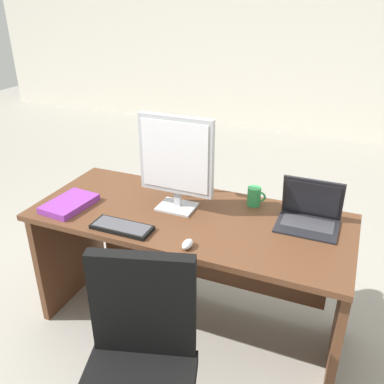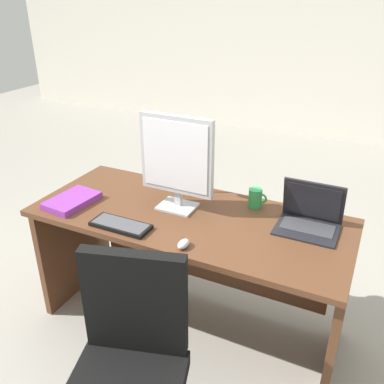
{
  "view_description": "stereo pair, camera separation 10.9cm",
  "coord_description": "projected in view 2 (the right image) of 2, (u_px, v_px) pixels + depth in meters",
  "views": [
    {
      "loc": [
        0.75,
        -1.77,
        1.83
      ],
      "look_at": [
        0.0,
        0.04,
        0.87
      ],
      "focal_mm": 38.89,
      "sensor_mm": 36.0,
      "label": 1
    },
    {
      "loc": [
        0.85,
        -1.72,
        1.83
      ],
      "look_at": [
        0.0,
        0.04,
        0.87
      ],
      "focal_mm": 38.89,
      "sensor_mm": 36.0,
      "label": 2
    }
  ],
  "objects": [
    {
      "name": "desk_lamp",
      "position": [
        192.0,
        152.0,
        2.32
      ],
      "size": [
        0.12,
        0.14,
        0.36
      ],
      "color": "black",
      "rests_on": "desk"
    },
    {
      "name": "laptop",
      "position": [
        310.0,
        213.0,
        2.07
      ],
      "size": [
        0.3,
        0.24,
        0.23
      ],
      "color": "black",
      "rests_on": "desk"
    },
    {
      "name": "book",
      "position": [
        72.0,
        201.0,
        2.31
      ],
      "size": [
        0.22,
        0.3,
        0.04
      ],
      "color": "purple",
      "rests_on": "desk"
    },
    {
      "name": "coffee_mug",
      "position": [
        256.0,
        198.0,
        2.26
      ],
      "size": [
        0.1,
        0.07,
        0.11
      ],
      "color": "green",
      "rests_on": "desk"
    },
    {
      "name": "keyboard",
      "position": [
        121.0,
        225.0,
        2.08
      ],
      "size": [
        0.31,
        0.12,
        0.02
      ],
      "color": "black",
      "rests_on": "desk"
    },
    {
      "name": "ground",
      "position": [
        263.0,
        214.0,
        3.74
      ],
      "size": [
        12.0,
        12.0,
        0.0
      ],
      "primitive_type": "plane",
      "color": "gray"
    },
    {
      "name": "desk",
      "position": [
        193.0,
        247.0,
        2.34
      ],
      "size": [
        1.69,
        0.71,
        0.75
      ],
      "color": "#56331E",
      "rests_on": "ground"
    },
    {
      "name": "mouse",
      "position": [
        183.0,
        244.0,
        1.92
      ],
      "size": [
        0.04,
        0.08,
        0.04
      ],
      "color": "silver",
      "rests_on": "desk"
    },
    {
      "name": "monitor",
      "position": [
        177.0,
        159.0,
        2.15
      ],
      "size": [
        0.41,
        0.16,
        0.51
      ],
      "color": "#B7BABF",
      "rests_on": "desk"
    },
    {
      "name": "back_wall",
      "position": [
        331.0,
        27.0,
        5.16
      ],
      "size": [
        10.0,
        0.1,
        2.8
      ],
      "primitive_type": "cube",
      "color": "silver",
      "rests_on": "ground"
    }
  ]
}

